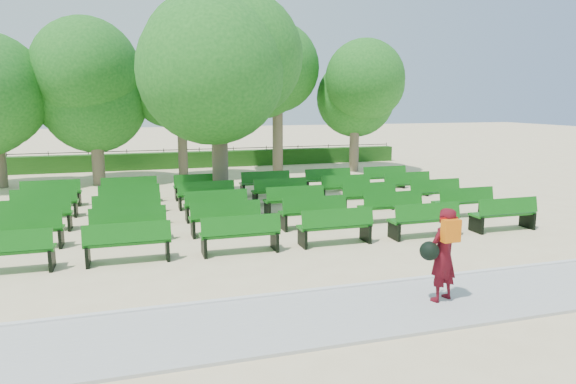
% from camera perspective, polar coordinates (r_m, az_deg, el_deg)
% --- Properties ---
extents(ground, '(120.00, 120.00, 0.00)m').
position_cam_1_polar(ground, '(16.05, -6.80, -3.57)').
color(ground, beige).
extents(paving, '(30.00, 2.20, 0.06)m').
position_cam_1_polar(paving, '(9.21, 1.63, -13.97)').
color(paving, '#ADAEA9').
rests_on(paving, ground).
extents(curb, '(30.00, 0.12, 0.10)m').
position_cam_1_polar(curb, '(10.21, -0.46, -11.34)').
color(curb, silver).
rests_on(curb, ground).
extents(hedge, '(26.00, 0.70, 0.90)m').
position_cam_1_polar(hedge, '(29.67, -11.62, 3.50)').
color(hedge, '#1B4A13').
rests_on(hedge, ground).
extents(fence, '(26.00, 0.10, 1.02)m').
position_cam_1_polar(fence, '(30.12, -11.67, 2.73)').
color(fence, black).
rests_on(fence, ground).
extents(tree_line, '(21.80, 6.80, 7.04)m').
position_cam_1_polar(tree_line, '(25.79, -10.74, 1.54)').
color(tree_line, '#226C1E').
rests_on(tree_line, ground).
extents(bench_array, '(2.01, 0.71, 1.25)m').
position_cam_1_polar(bench_array, '(16.90, -3.67, -2.46)').
color(bench_array, '#105C10').
rests_on(bench_array, ground).
extents(tree_among, '(5.13, 5.13, 7.39)m').
position_cam_1_polar(tree_among, '(19.06, -7.80, 13.87)').
color(tree_among, brown).
rests_on(tree_among, ground).
extents(person, '(0.89, 0.62, 1.78)m').
position_cam_1_polar(person, '(10.03, 16.76, -6.55)').
color(person, '#4B0A13').
rests_on(person, ground).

